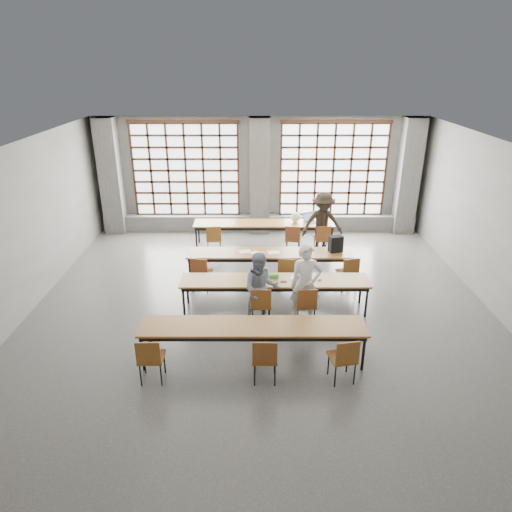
{
  "coord_description": "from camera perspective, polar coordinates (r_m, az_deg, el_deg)",
  "views": [
    {
      "loc": [
        -0.12,
        -8.38,
        5.06
      ],
      "look_at": [
        -0.11,
        0.4,
        1.23
      ],
      "focal_mm": 32.0,
      "sensor_mm": 36.0,
      "label": 1
    }
  ],
  "objects": [
    {
      "name": "wall_left",
      "position": [
        10.25,
        -28.51,
        1.74
      ],
      "size": [
        0.0,
        11.0,
        11.0
      ],
      "primitive_type": "plane",
      "rotation": [
        1.57,
        0.0,
        1.57
      ],
      "color": "#5F5F5C",
      "rests_on": "floor"
    },
    {
      "name": "chair_near_right",
      "position": [
        7.85,
        11.0,
        -12.15
      ],
      "size": [
        0.49,
        0.5,
        0.88
      ],
      "color": "brown",
      "rests_on": "floor"
    },
    {
      "name": "student_female",
      "position": [
        9.23,
        0.62,
        -4.13
      ],
      "size": [
        0.76,
        0.6,
        1.55
      ],
      "primitive_type": "imported",
      "rotation": [
        0.0,
        0.0,
        0.02
      ],
      "color": "#192A4D",
      "rests_on": "floor"
    },
    {
      "name": "mouse",
      "position": [
        9.76,
        7.96,
        -2.9
      ],
      "size": [
        0.12,
        0.1,
        0.04
      ],
      "primitive_type": "ellipsoid",
      "rotation": [
        0.0,
        0.0,
        -0.41
      ],
      "color": "silver",
      "rests_on": "desk_row_c"
    },
    {
      "name": "chair_mid_right",
      "position": [
        10.77,
        11.51,
        -1.79
      ],
      "size": [
        0.51,
        0.51,
        0.88
      ],
      "color": "brown",
      "rests_on": "floor"
    },
    {
      "name": "laptop_back",
      "position": [
        13.24,
        6.75,
        4.56
      ],
      "size": [
        0.45,
        0.43,
        0.26
      ],
      "color": "#AEAEB3",
      "rests_on": "desk_row_a"
    },
    {
      "name": "chair_front_left",
      "position": [
        9.23,
        0.63,
        -5.8
      ],
      "size": [
        0.42,
        0.43,
        0.88
      ],
      "color": "brown",
      "rests_on": "floor"
    },
    {
      "name": "chair_mid_left",
      "position": [
        10.63,
        -6.94,
        -1.82
      ],
      "size": [
        0.49,
        0.49,
        0.88
      ],
      "color": "maroon",
      "rests_on": "floor"
    },
    {
      "name": "chair_back_right",
      "position": [
        12.68,
        8.32,
        2.38
      ],
      "size": [
        0.45,
        0.45,
        0.88
      ],
      "color": "brown",
      "rests_on": "floor"
    },
    {
      "name": "column_mid",
      "position": [
        14.0,
        0.45,
        9.86
      ],
      "size": [
        0.6,
        0.55,
        3.5
      ],
      "primitive_type": "cube",
      "color": "#52524F",
      "rests_on": "floor"
    },
    {
      "name": "plastic_bag",
      "position": [
        13.12,
        4.95,
        4.84
      ],
      "size": [
        0.3,
        0.26,
        0.29
      ],
      "primitive_type": "ellipsoid",
      "rotation": [
        0.0,
        0.0,
        -0.2
      ],
      "color": "white",
      "rests_on": "desk_row_a"
    },
    {
      "name": "ceiling",
      "position": [
        8.52,
        0.77,
        13.0
      ],
      "size": [
        11.0,
        11.0,
        0.0
      ],
      "primitive_type": "plane",
      "rotation": [
        3.14,
        0.0,
        0.0
      ],
      "color": "silver",
      "rests_on": "floor"
    },
    {
      "name": "window_left",
      "position": [
        14.32,
        -8.76,
        10.52
      ],
      "size": [
        3.32,
        0.12,
        3.0
      ],
      "color": "white",
      "rests_on": "wall_back"
    },
    {
      "name": "backpack",
      "position": [
        11.19,
        9.94,
        1.51
      ],
      "size": [
        0.36,
        0.27,
        0.4
      ],
      "primitive_type": "cube",
      "rotation": [
        0.0,
        0.0,
        0.25
      ],
      "color": "black",
      "rests_on": "desk_row_b"
    },
    {
      "name": "red_pouch",
      "position": [
        7.99,
        -12.96,
        -11.96
      ],
      "size": [
        0.21,
        0.1,
        0.06
      ],
      "primitive_type": "cube",
      "rotation": [
        0.0,
        0.0,
        -0.1
      ],
      "color": "#A72114",
      "rests_on": "chair_near_left"
    },
    {
      "name": "wall_back",
      "position": [
        14.27,
        0.44,
        10.13
      ],
      "size": [
        10.0,
        0.0,
        10.0
      ],
      "primitive_type": "plane",
      "rotation": [
        1.57,
        0.0,
        0.0
      ],
      "color": "#5F5F5C",
      "rests_on": "floor"
    },
    {
      "name": "laptop_front",
      "position": [
        9.81,
        5.68,
        -2.37
      ],
      "size": [
        0.44,
        0.41,
        0.26
      ],
      "color": "silver",
      "rests_on": "desk_row_c"
    },
    {
      "name": "paper_sheet_c",
      "position": [
        11.06,
        2.23,
        0.48
      ],
      "size": [
        0.33,
        0.26,
        0.0
      ],
      "primitive_type": "cube",
      "rotation": [
        0.0,
        0.0,
        0.18
      ],
      "color": "white",
      "rests_on": "desk_row_b"
    },
    {
      "name": "chair_front_right",
      "position": [
        9.28,
        6.26,
        -5.76
      ],
      "size": [
        0.46,
        0.46,
        0.88
      ],
      "color": "brown",
      "rests_on": "floor"
    },
    {
      "name": "student_male",
      "position": [
        9.24,
        6.22,
        -3.59
      ],
      "size": [
        0.66,
        0.46,
        1.73
      ],
      "primitive_type": "imported",
      "rotation": [
        0.0,
        0.0,
        0.08
      ],
      "color": "silver",
      "rests_on": "floor"
    },
    {
      "name": "column_left",
      "position": [
        14.67,
        -17.67,
        9.4
      ],
      "size": [
        0.6,
        0.55,
        3.5
      ],
      "primitive_type": "cube",
      "color": "#52524F",
      "rests_on": "floor"
    },
    {
      "name": "chair_back_mid",
      "position": [
        12.59,
        4.63,
        2.4
      ],
      "size": [
        0.48,
        0.49,
        0.88
      ],
      "color": "brown",
      "rests_on": "floor"
    },
    {
      "name": "phone",
      "position": [
        9.62,
        3.46,
        -3.2
      ],
      "size": [
        0.13,
        0.07,
        0.01
      ],
      "primitive_type": "cube",
      "rotation": [
        0.0,
        0.0,
        0.06
      ],
      "color": "black",
      "rests_on": "desk_row_c"
    },
    {
      "name": "chair_mid_centre",
      "position": [
        10.58,
        3.89,
        -1.82
      ],
      "size": [
        0.49,
        0.49,
        0.88
      ],
      "color": "brown",
      "rests_on": "floor"
    },
    {
      "name": "paper_sheet_a",
      "position": [
        11.1,
        -1.39,
        0.58
      ],
      "size": [
        0.34,
        0.29,
        0.0
      ],
      "primitive_type": "cube",
      "rotation": [
        0.0,
        0.0,
        0.29
      ],
      "color": "white",
      "rests_on": "desk_row_b"
    },
    {
      "name": "window_right",
      "position": [
        14.35,
        9.61,
        10.5
      ],
      "size": [
        3.32,
        0.12,
        3.0
      ],
      "color": "white",
      "rests_on": "wall_back"
    },
    {
      "name": "desk_row_d",
      "position": [
        8.15,
        -0.37,
        -9.06
      ],
      "size": [
        4.0,
        0.7,
        0.73
      ],
      "color": "brown",
      "rests_on": "floor"
    },
    {
      "name": "chair_near_mid",
      "position": [
        7.71,
        1.11,
        -12.38
      ],
      "size": [
        0.43,
        0.43,
        0.88
      ],
      "color": "brown",
      "rests_on": "floor"
    },
    {
      "name": "desk_row_b",
      "position": [
        11.08,
        1.71,
        0.16
      ],
      "size": [
        4.0,
        0.7,
        0.73
      ],
      "color": "brown",
      "rests_on": "floor"
    },
    {
      "name": "wall_front",
      "position": [
        4.39,
        1.67,
        -25.41
      ],
      "size": [
        10.0,
        0.0,
        10.0
      ],
      "primitive_type": "plane",
      "rotation": [
        -1.57,
        0.0,
        0.0
      ],
      "color": "#5F5F5C",
      "rests_on": "floor"
    },
    {
      "name": "desk_row_a",
      "position": [
        13.09,
        1.0,
        3.92
      ],
      "size": [
        4.0,
        0.7,
        0.73
      ],
      "color": "brown",
      "rests_on": "floor"
    },
    {
      "name": "chair_back_left",
      "position": [
        12.6,
        -5.3,
        2.39
      ],
      "size": [
        0.46,
        0.47,
        0.88
      ],
      "color": "brown",
      "rests_on": "floor"
    },
    {
      "name": "student_back",
      "position": [
        12.68,
        8.31,
        4.05
      ],
      "size": [
        1.23,
        0.82,
        1.76
      ],
      "primitive_type": "imported",
      "rotation": [
        0.0,
        0.0,
        0.15
      ],
      "color": "black",
      "rests_on": "floor"
    },
    {
      "name": "paper_sheet_b",
      "position": [
        11.0,
        0.16,
        0.38
      ],
      "size": [
        0.36,
        0.33,
        0.0
      ],
      "primitive_type": "cube",
      "rotation": [
        0.0,
        0.0,
        -0.53
      ],
      "color": "white",
      "rests_on": "desk_row_b"
    },
    {
      "name": "desk_row_c",
      "position": [
        9.73,
        2.36,
        -3.32
      ],
      "size": [
        4.0,
        0.7,
        0.73
      ],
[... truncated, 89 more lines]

